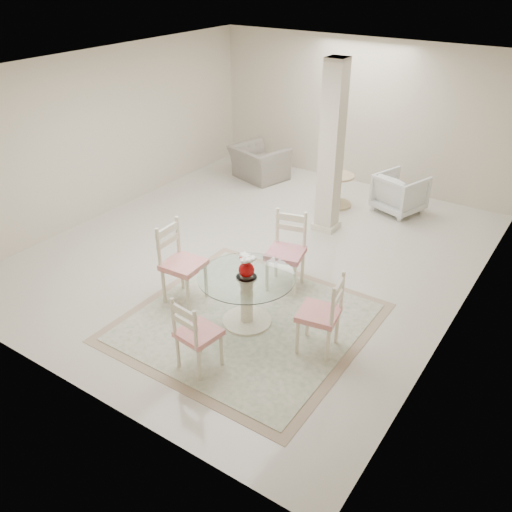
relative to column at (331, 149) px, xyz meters
The scene contains 13 objects.
ground 1.94m from the column, 111.04° to the right, with size 7.00×7.00×0.00m, color beige.
room_shell 1.48m from the column, 111.04° to the right, with size 6.02×7.02×2.71m.
column is the anchor object (origin of this frame).
area_rug 3.19m from the column, 82.09° to the right, with size 2.78×2.78×0.02m.
dining_table 3.07m from the column, 82.09° to the right, with size 1.16×1.16×0.67m.
red_vase 2.95m from the column, 82.03° to the right, with size 0.22×0.21×0.29m.
dining_chair_east 3.26m from the column, 63.35° to the right, with size 0.50×0.50×1.09m.
dining_chair_north 2.02m from the column, 79.36° to the right, with size 0.56×0.56×1.17m.
dining_chair_west 3.06m from the column, 102.16° to the right, with size 0.50×0.50×1.18m.
dining_chair_south 3.99m from the column, 83.77° to the right, with size 0.45×0.45×1.01m.
recliner_taupe 2.70m from the column, 149.81° to the left, with size 1.01×0.88×0.65m, color gray.
armchair_white 1.81m from the column, 60.61° to the left, with size 0.73×0.75×0.68m, color white.
side_table 1.45m from the column, 106.44° to the left, with size 0.56×0.56×0.58m.
Camera 1 is at (4.01, -6.01, 4.01)m, focal length 38.00 mm.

